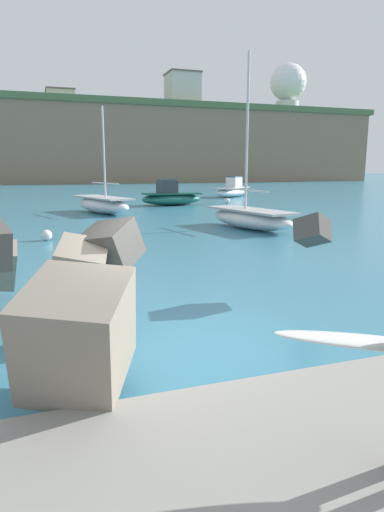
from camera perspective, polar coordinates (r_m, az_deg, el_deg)
The scene contains 12 objects.
ground_plane at distance 7.40m, azimuth -2.12°, elevation -11.66°, with size 400.00×400.00×0.00m, color teal.
breakwater_jetty at distance 7.96m, azimuth -17.10°, elevation -1.87°, with size 32.71×6.85×2.64m.
boat_near_left at distance 35.27m, azimuth -2.75°, elevation 7.65°, with size 4.88×2.29×2.04m.
boat_near_centre at distance 21.61m, azimuth 7.55°, elevation 4.96°, with size 2.91×5.89×8.18m.
boat_near_right at distance 45.97m, azimuth 5.25°, elevation 8.46°, with size 5.65×5.28×2.09m.
boat_mid_left at distance 29.45m, azimuth -11.46°, elevation 6.57°, with size 3.66×6.38×6.66m.
mooring_buoy_middle at distance 37.19m, azimuth 4.57°, elevation 7.12°, with size 0.44×0.44×0.44m.
mooring_buoy_outer at distance 18.82m, azimuth -18.27°, elevation 2.57°, with size 0.44×0.44×0.44m.
headland_bluff at distance 103.05m, azimuth -6.41°, elevation 14.01°, with size 99.68×31.28×15.84m.
radar_dome at distance 112.83m, azimuth 12.28°, elevation 20.79°, with size 8.45×8.45×11.00m.
station_building_west at distance 96.48m, azimuth -1.24°, elevation 20.82°, with size 6.47×6.53×6.10m.
station_building_central at distance 109.91m, azimuth -16.62°, elevation 18.76°, with size 6.34×6.83×4.42m.
Camera 1 is at (-1.97, -6.52, 2.88)m, focal length 30.98 mm.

